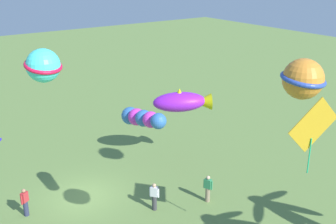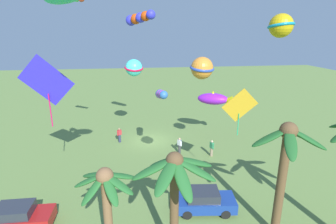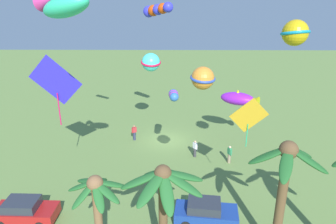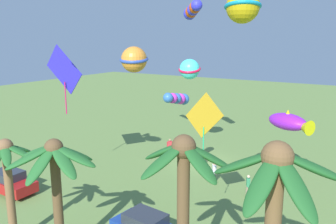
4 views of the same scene
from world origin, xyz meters
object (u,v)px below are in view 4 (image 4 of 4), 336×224
palm_tree_3 (7,168)px  kite_ball_9 (243,7)px  kite_diamond_2 (204,117)px  kite_tube_6 (177,99)px  kite_tube_5 (193,10)px  spectator_2 (248,186)px  kite_fish_3 (290,122)px  palm_tree_0 (55,169)px  palm_tree_1 (184,183)px  kite_diamond_8 (64,71)px  kite_ball_0 (134,60)px  kite_ball_1 (190,69)px  palm_tree_2 (275,206)px  parked_car_0 (9,182)px  spectator_0 (214,172)px  spectator_1 (170,147)px

palm_tree_3 → kite_ball_9: bearing=-155.9°
kite_diamond_2 → kite_tube_6: size_ratio=1.11×
kite_tube_6 → kite_tube_5: bearing=-73.4°
spectator_2 → kite_fish_3: size_ratio=0.41×
palm_tree_0 → palm_tree_3: size_ratio=1.07×
palm_tree_1 → kite_fish_3: palm_tree_1 is taller
kite_tube_5 → kite_diamond_8: 10.73m
kite_diamond_8 → kite_ball_9: (-14.34, 3.37, 3.54)m
kite_ball_0 → palm_tree_3: bearing=34.6°
kite_ball_1 → kite_ball_0: bearing=106.1°
palm_tree_0 → palm_tree_3: 3.23m
palm_tree_2 → palm_tree_3: palm_tree_2 is taller
kite_tube_5 → kite_ball_9: kite_tube_5 is taller
palm_tree_3 → parked_car_0: bearing=-32.9°
palm_tree_0 → parked_car_0: (8.85, -3.43, -3.87)m
kite_tube_5 → palm_tree_1: bearing=116.5°
kite_ball_1 → palm_tree_3: bearing=84.3°
palm_tree_1 → palm_tree_2: bearing=165.0°
kite_tube_6 → kite_diamond_8: (8.00, 2.42, 1.67)m
palm_tree_2 → kite_tube_6: (9.12, -10.10, 0.97)m
spectator_0 → kite_diamond_8: 13.08m
parked_car_0 → kite_tube_6: 12.77m
palm_tree_3 → kite_tube_6: kite_tube_6 is taller
palm_tree_2 → kite_tube_6: palm_tree_2 is taller
kite_fish_3 → kite_diamond_8: size_ratio=0.77×
spectator_0 → kite_diamond_2: 9.72m
kite_ball_1 → kite_diamond_8: kite_diamond_8 is taller
kite_diamond_2 → kite_ball_9: size_ratio=1.58×
kite_diamond_8 → parked_car_0: bearing=71.8°
spectator_2 → kite_ball_9: kite_ball_9 is taller
spectator_2 → kite_tube_5: (6.26, -3.82, 11.64)m
parked_car_0 → kite_diamond_8: 8.52m
spectator_0 → spectator_2: same height
kite_diamond_8 → palm_tree_2: bearing=155.8°
palm_tree_2 → spectator_0: size_ratio=4.68×
kite_tube_5 → kite_ball_9: (-7.79, 10.64, -0.87)m
palm_tree_3 → kite_ball_0: kite_ball_0 is taller
spectator_1 → kite_tube_6: 8.75m
kite_ball_0 → kite_ball_9: (-4.86, -0.91, 2.24)m
palm_tree_2 → kite_ball_0: 9.24m
parked_car_0 → kite_ball_9: 19.11m
palm_tree_3 → spectator_1: bearing=-89.3°
kite_ball_0 → kite_fish_3: bearing=-111.7°
spectator_1 → kite_fish_3: (-10.15, 0.23, 3.63)m
kite_ball_0 → parked_car_0: bearing=-0.6°
palm_tree_2 → kite_diamond_2: bearing=-46.1°
palm_tree_0 → spectator_0: bearing=-101.5°
palm_tree_3 → kite_diamond_8: (4.30, -7.86, 3.95)m
spectator_0 → spectator_2: size_ratio=1.00×
kite_ball_1 → kite_diamond_2: 12.84m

